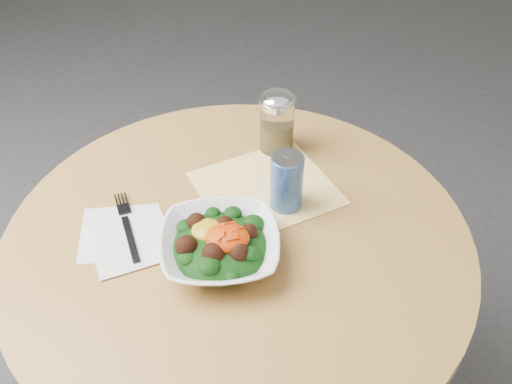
% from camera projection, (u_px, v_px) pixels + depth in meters
% --- Properties ---
extents(table, '(0.90, 0.90, 0.75)m').
position_uv_depth(table, '(239.00, 298.00, 1.23)').
color(table, black).
rests_on(table, ground).
extents(cloth_napkin, '(0.35, 0.35, 0.00)m').
position_uv_depth(cloth_napkin, '(266.00, 188.00, 1.19)').
color(cloth_napkin, '#FCA70D').
rests_on(cloth_napkin, table).
extents(paper_napkins, '(0.22, 0.21, 0.00)m').
position_uv_depth(paper_napkins, '(126.00, 237.00, 1.09)').
color(paper_napkins, silver).
rests_on(paper_napkins, table).
extents(salad_bowl, '(0.25, 0.25, 0.08)m').
position_uv_depth(salad_bowl, '(220.00, 245.00, 1.03)').
color(salad_bowl, white).
rests_on(salad_bowl, table).
extents(fork, '(0.10, 0.19, 0.00)m').
position_uv_depth(fork, '(127.00, 224.00, 1.11)').
color(fork, black).
rests_on(fork, table).
extents(spice_shaker, '(0.08, 0.08, 0.14)m').
position_uv_depth(spice_shaker, '(277.00, 122.00, 1.25)').
color(spice_shaker, silver).
rests_on(spice_shaker, table).
extents(beverage_can, '(0.07, 0.07, 0.13)m').
position_uv_depth(beverage_can, '(286.00, 182.00, 1.11)').
color(beverage_can, navy).
rests_on(beverage_can, table).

